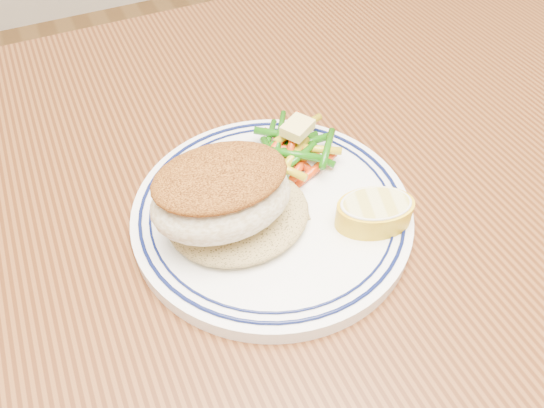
{
  "coord_description": "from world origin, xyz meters",
  "views": [
    {
      "loc": [
        -0.14,
        -0.23,
        1.11
      ],
      "look_at": [
        -0.01,
        0.05,
        0.77
      ],
      "focal_mm": 35.0,
      "sensor_mm": 36.0,
      "label": 1
    }
  ],
  "objects_px": {
    "plate": "(272,212)",
    "fish_fillet": "(221,193)",
    "dining_table": "(300,312)",
    "lemon_wedge": "(374,212)",
    "rice_pilaf": "(238,212)",
    "vegetable_pile": "(293,149)"
  },
  "relations": [
    {
      "from": "plate",
      "to": "fish_fillet",
      "type": "height_order",
      "value": "fish_fillet"
    },
    {
      "from": "dining_table",
      "to": "lemon_wedge",
      "type": "bearing_deg",
      "value": -5.02
    },
    {
      "from": "plate",
      "to": "lemon_wedge",
      "type": "distance_m",
      "value": 0.09
    },
    {
      "from": "rice_pilaf",
      "to": "fish_fillet",
      "type": "xyz_separation_m",
      "value": [
        -0.01,
        -0.0,
        0.03
      ]
    },
    {
      "from": "plate",
      "to": "lemon_wedge",
      "type": "xyz_separation_m",
      "value": [
        0.07,
        -0.05,
        0.02
      ]
    },
    {
      "from": "dining_table",
      "to": "fish_fillet",
      "type": "height_order",
      "value": "fish_fillet"
    },
    {
      "from": "plate",
      "to": "fish_fillet",
      "type": "xyz_separation_m",
      "value": [
        -0.05,
        -0.01,
        0.05
      ]
    },
    {
      "from": "dining_table",
      "to": "plate",
      "type": "xyz_separation_m",
      "value": [
        -0.01,
        0.05,
        0.11
      ]
    },
    {
      "from": "fish_fillet",
      "to": "lemon_wedge",
      "type": "xyz_separation_m",
      "value": [
        0.12,
        -0.04,
        -0.03
      ]
    },
    {
      "from": "dining_table",
      "to": "plate",
      "type": "height_order",
      "value": "plate"
    },
    {
      "from": "vegetable_pile",
      "to": "plate",
      "type": "bearing_deg",
      "value": -132.25
    },
    {
      "from": "plate",
      "to": "fish_fillet",
      "type": "bearing_deg",
      "value": -171.64
    },
    {
      "from": "rice_pilaf",
      "to": "fish_fillet",
      "type": "bearing_deg",
      "value": -161.48
    },
    {
      "from": "rice_pilaf",
      "to": "fish_fillet",
      "type": "distance_m",
      "value": 0.04
    },
    {
      "from": "dining_table",
      "to": "fish_fillet",
      "type": "distance_m",
      "value": 0.17
    },
    {
      "from": "dining_table",
      "to": "rice_pilaf",
      "type": "xyz_separation_m",
      "value": [
        -0.04,
        0.04,
        0.12
      ]
    },
    {
      "from": "vegetable_pile",
      "to": "dining_table",
      "type": "bearing_deg",
      "value": -110.04
    },
    {
      "from": "vegetable_pile",
      "to": "lemon_wedge",
      "type": "height_order",
      "value": "vegetable_pile"
    },
    {
      "from": "rice_pilaf",
      "to": "fish_fillet",
      "type": "relative_size",
      "value": 1.05
    },
    {
      "from": "plate",
      "to": "rice_pilaf",
      "type": "xyz_separation_m",
      "value": [
        -0.03,
        -0.0,
        0.02
      ]
    },
    {
      "from": "plate",
      "to": "vegetable_pile",
      "type": "distance_m",
      "value": 0.07
    },
    {
      "from": "rice_pilaf",
      "to": "lemon_wedge",
      "type": "relative_size",
      "value": 1.64
    }
  ]
}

